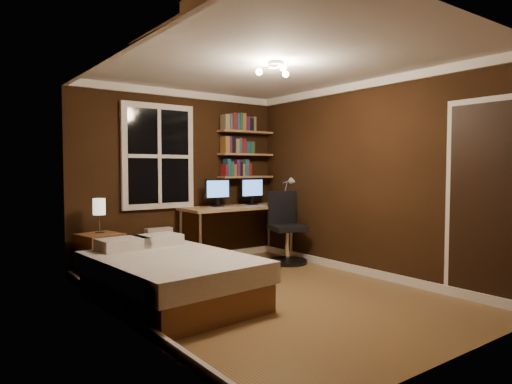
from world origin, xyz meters
TOP-DOWN VIEW (x-y plane):
  - floor at (0.00, 0.00)m, footprint 4.20×4.20m
  - wall_back at (0.00, 2.10)m, footprint 3.20×0.04m
  - wall_left at (-1.60, 0.00)m, footprint 0.04×4.20m
  - wall_right at (1.60, 0.00)m, footprint 0.04×4.20m
  - ceiling at (0.00, 0.00)m, footprint 3.20×4.20m
  - window at (-0.35, 2.06)m, footprint 1.06×0.06m
  - door at (1.59, -1.55)m, footprint 0.03×0.82m
  - ceiling_fixture at (0.00, -0.10)m, footprint 0.44×0.44m
  - bookshelf_lower at (1.08, 1.98)m, footprint 0.92×0.22m
  - books_row_lower at (1.08, 1.98)m, footprint 0.54×0.16m
  - bookshelf_middle at (1.08, 1.98)m, footprint 0.92×0.22m
  - books_row_middle at (1.08, 1.98)m, footprint 0.48×0.16m
  - bookshelf_upper at (1.08, 1.98)m, footprint 0.92×0.22m
  - books_row_upper at (1.08, 1.98)m, footprint 0.54×0.16m
  - bed at (-1.00, 0.36)m, footprint 1.45×1.91m
  - nightstand at (-1.27, 1.78)m, footprint 0.55×0.55m
  - bedside_lamp at (-1.27, 1.78)m, footprint 0.15×0.15m
  - radiator at (-0.39, 1.99)m, footprint 0.37×0.13m
  - desk at (0.78, 1.76)m, footprint 1.73×0.65m
  - monitor_left at (0.47, 1.84)m, footprint 0.42×0.12m
  - monitor_right at (1.10, 1.84)m, footprint 0.42×0.12m
  - desk_lamp at (1.60, 1.56)m, footprint 0.14×0.32m
  - office_chair at (1.26, 1.22)m, footprint 0.58×0.58m

SIDE VIEW (x-z plane):
  - floor at x=0.00m, z-range 0.00..0.00m
  - bed at x=-1.00m, z-range -0.04..0.57m
  - radiator at x=-0.39m, z-range 0.00..0.56m
  - nightstand at x=-1.27m, z-range 0.00..0.58m
  - office_chair at x=1.26m, z-range -0.12..0.93m
  - desk at x=0.78m, z-range 0.35..1.17m
  - bedside_lamp at x=-1.27m, z-range 0.58..1.01m
  - door at x=1.59m, z-range 0.00..2.05m
  - monitor_left at x=0.47m, z-range 0.82..1.23m
  - monitor_right at x=1.10m, z-range 0.82..1.23m
  - desk_lamp at x=1.60m, z-range 0.82..1.26m
  - wall_back at x=0.00m, z-range 0.00..2.50m
  - wall_left at x=-1.60m, z-range 0.00..2.50m
  - wall_right at x=1.60m, z-range 0.00..2.50m
  - bookshelf_lower at x=1.08m, z-range 1.24..1.26m
  - books_row_lower at x=1.08m, z-range 1.26..1.49m
  - window at x=-0.35m, z-range 0.82..2.28m
  - bookshelf_middle at x=1.08m, z-range 1.59..1.61m
  - books_row_middle at x=1.08m, z-range 1.61..1.84m
  - bookshelf_upper at x=1.08m, z-range 1.94..1.96m
  - books_row_upper at x=1.08m, z-range 1.96..2.20m
  - ceiling_fixture at x=0.00m, z-range 2.31..2.49m
  - ceiling at x=0.00m, z-range 2.49..2.51m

